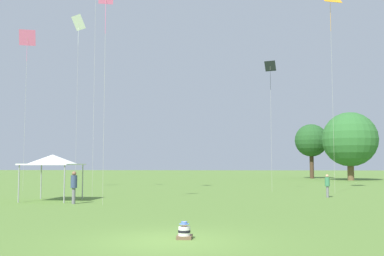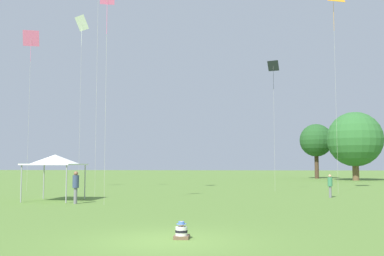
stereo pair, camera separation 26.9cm
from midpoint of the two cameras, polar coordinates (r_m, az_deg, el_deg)
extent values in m
plane|color=#567A33|center=(13.33, -3.65, -14.10)|extent=(300.00, 300.00, 0.00)
cube|color=brown|center=(13.68, -1.53, -13.65)|extent=(0.44, 0.55, 0.10)
cylinder|color=silver|center=(13.56, -1.58, -12.96)|extent=(0.35, 0.35, 0.26)
cylinder|color=black|center=(13.56, -1.58, -12.96)|extent=(0.37, 0.37, 0.07)
sphere|color=#DBAD89|center=(13.53, -1.57, -12.11)|extent=(0.18, 0.18, 0.18)
cylinder|color=#4C70B7|center=(13.53, -1.57, -12.09)|extent=(0.30, 0.30, 0.01)
cylinder|color=#4C70B7|center=(13.53, -1.57, -11.94)|extent=(0.18, 0.18, 0.08)
cylinder|color=slate|center=(31.30, 16.59, -7.77)|extent=(0.23, 0.23, 0.74)
cylinder|color=#387A51|center=(31.26, 16.56, -6.55)|extent=(0.42, 0.42, 0.59)
sphere|color=tan|center=(31.25, 16.55, -5.85)|extent=(0.20, 0.20, 0.20)
cylinder|color=slate|center=(26.05, -15.09, -8.33)|extent=(0.27, 0.27, 0.88)
cylinder|color=#334260|center=(26.01, -15.05, -6.59)|extent=(0.49, 0.49, 0.70)
sphere|color=brown|center=(26.00, -15.03, -5.59)|extent=(0.24, 0.24, 0.24)
cube|color=white|center=(28.47, -17.55, -4.43)|extent=(3.20, 3.20, 0.08)
cone|color=white|center=(28.47, -17.54, -3.79)|extent=(3.04, 3.04, 0.55)
cylinder|color=#99999E|center=(30.33, -18.86, -6.50)|extent=(0.07, 0.07, 2.15)
cylinder|color=#99999E|center=(29.21, -13.99, -6.69)|extent=(0.07, 0.07, 2.15)
cylinder|color=#99999E|center=(27.89, -21.40, -6.61)|extent=(0.07, 0.07, 2.15)
cylinder|color=#99999E|center=(26.67, -16.18, -6.85)|extent=(0.07, 0.07, 2.15)
cylinder|color=orange|center=(37.64, 16.98, 13.26)|extent=(0.02, 0.02, 2.19)
cylinder|color=#BCB7A8|center=(36.27, 17.20, 4.19)|extent=(0.01, 0.01, 15.24)
cube|color=white|center=(40.32, -14.40, 12.84)|extent=(1.38, 1.22, 1.10)
cylinder|color=white|center=(39.98, -14.44, 11.21)|extent=(0.02, 0.02, 1.52)
cylinder|color=#BCB7A8|center=(38.81, -14.61, 2.79)|extent=(0.01, 0.01, 14.19)
cube|color=pink|center=(41.26, -20.36, 10.71)|extent=(1.40, 0.81, 1.26)
cylinder|color=pink|center=(40.95, -20.41, 9.03)|extent=(0.02, 0.02, 1.56)
cylinder|color=#BCB7A8|center=(40.07, -20.62, 1.78)|extent=(0.01, 0.01, 12.90)
cube|color=#1E2328|center=(37.72, 9.70, 7.77)|extent=(0.99, 0.73, 0.77)
cylinder|color=#1E2328|center=(37.50, 9.72, 6.08)|extent=(0.02, 0.02, 1.65)
cylinder|color=#BCB7A8|center=(36.97, 9.81, -0.01)|extent=(0.01, 0.01, 10.24)
cylinder|color=#BCB7A8|center=(32.31, -12.50, 9.20)|extent=(0.01, 0.01, 19.70)
cylinder|color=pink|center=(26.11, -11.23, 13.60)|extent=(0.02, 0.02, 1.82)
cylinder|color=#BCB7A8|center=(25.07, -11.39, 3.64)|extent=(0.01, 0.01, 11.51)
cylinder|color=brown|center=(65.16, 19.38, -4.72)|extent=(0.86, 0.86, 3.57)
sphere|color=#2D662D|center=(65.25, 19.29, -1.35)|extent=(7.46, 7.46, 7.46)
cylinder|color=#473323|center=(72.09, 14.86, -4.42)|extent=(0.63, 0.63, 4.51)
sphere|color=#235123|center=(72.18, 14.80, -1.53)|extent=(5.05, 5.05, 5.05)
camera|label=1|loc=(0.13, -90.39, 0.03)|focal=42.00mm
camera|label=2|loc=(0.13, 89.61, -0.03)|focal=42.00mm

